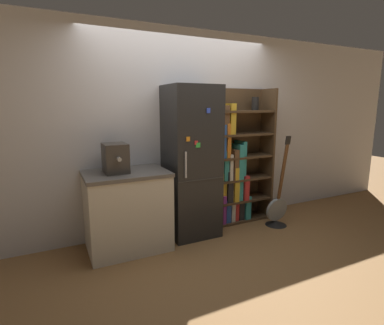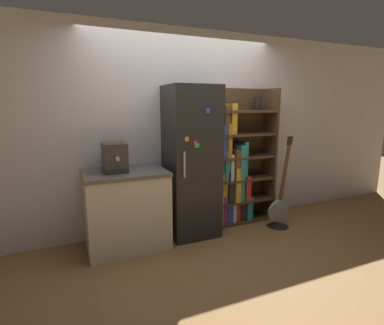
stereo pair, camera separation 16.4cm
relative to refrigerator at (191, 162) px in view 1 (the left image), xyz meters
The scene contains 7 objects.
ground_plane 0.96m from the refrigerator, 89.98° to the right, with size 16.00×16.00×0.00m, color olive.
wall_back 0.47m from the refrigerator, 89.99° to the left, with size 8.00×0.05×2.60m.
refrigerator is the anchor object (origin of this frame).
bookshelf 0.73m from the refrigerator, 10.95° to the left, with size 0.94×0.34×1.87m.
kitchen_counter 0.97m from the refrigerator, behind, with size 0.92×0.67×0.91m.
espresso_machine 0.95m from the refrigerator, behind, with size 0.25×0.36×0.32m.
guitar 1.43m from the refrigerator, 13.81° to the right, with size 0.33×0.30×1.26m.
Camera 1 is at (-1.60, -3.14, 1.65)m, focal length 28.00 mm.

